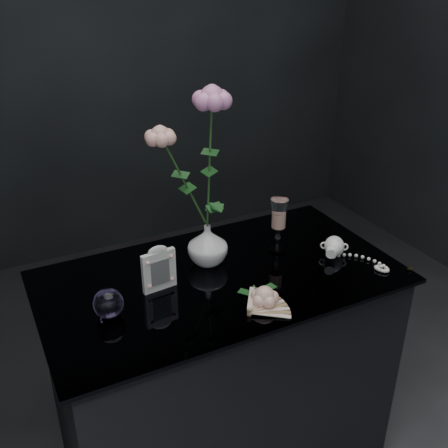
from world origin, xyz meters
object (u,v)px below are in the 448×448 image
wine_glass (278,226)px  picture_frame (159,268)px  paperweight (108,303)px  pearl_jar (334,245)px  vase (208,245)px  loose_rose (265,296)px

wine_glass → picture_frame: size_ratio=1.29×
wine_glass → paperweight: 0.58m
paperweight → pearl_jar: (0.72, -0.01, -0.01)m
vase → pearl_jar: size_ratio=0.57×
pearl_jar → vase: bearing=-164.2°
picture_frame → vase: bearing=14.8°
vase → picture_frame: picture_frame is taller
loose_rose → pearl_jar: 0.36m
picture_frame → pearl_jar: picture_frame is taller
vase → pearl_jar: 0.40m
wine_glass → paperweight: (-0.57, -0.10, -0.05)m
vase → paperweight: vase is taller
picture_frame → loose_rose: (0.22, -0.20, -0.04)m
picture_frame → loose_rose: size_ratio=0.83×
wine_glass → loose_rose: 0.31m
wine_glass → pearl_jar: bearing=-34.9°
loose_rose → picture_frame: bearing=155.7°
paperweight → loose_rose: size_ratio=0.47×
paperweight → loose_rose: paperweight is taller
wine_glass → picture_frame: 0.41m
vase → picture_frame: size_ratio=0.91×
wine_glass → loose_rose: size_ratio=1.07×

